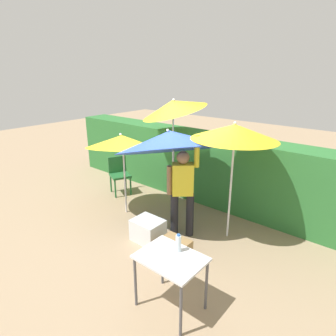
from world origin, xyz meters
The scene contains 12 objects.
ground_plane centered at (0.00, 0.00, 0.00)m, with size 24.00×24.00×0.00m, color #9E8466.
hedge_row centered at (0.00, 1.64, 0.77)m, with size 8.00×0.70×1.55m, color #2D7033.
umbrella_rainbow centered at (1.23, 0.51, 1.93)m, with size 1.44×1.44×2.10m.
umbrella_orange centered at (-0.90, -0.04, 1.54)m, with size 1.44×1.42×1.83m.
umbrella_yellow centered at (0.13, 0.22, 1.67)m, with size 2.17×2.09×2.28m.
umbrella_navy centered at (-0.56, 1.15, 2.14)m, with size 1.49×1.44×2.52m.
person_vendor centered at (0.57, 0.01, 0.93)m, with size 0.47×0.43×1.88m.
chair_plastic centered at (-1.78, 0.58, 0.51)m, with size 0.58×0.58×0.89m.
cooler_box centered at (0.21, -0.51, 0.20)m, with size 0.52×0.43×0.40m, color silver.
crate_cardboard centered at (0.87, -0.59, 0.15)m, with size 0.48×0.38×0.30m, color #9E7A4C.
folding_table centered at (1.49, -1.43, 0.66)m, with size 0.80×0.60×0.75m.
bottle_water centered at (1.48, -1.28, 0.87)m, with size 0.07×0.07×0.24m.
Camera 1 is at (3.34, -3.71, 2.91)m, focal length 30.92 mm.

